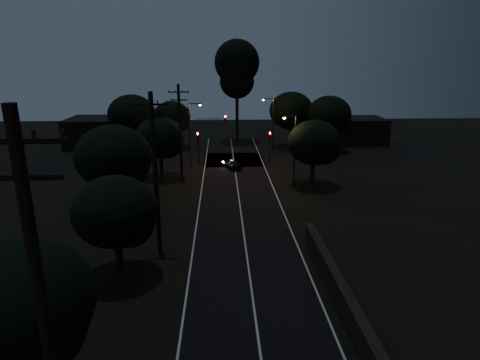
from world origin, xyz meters
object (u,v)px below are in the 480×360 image
utility_pole_far (180,132)px  streetlight_a (191,131)px  streetlight_b (272,123)px  signal_mast (211,130)px  streetlight_c (293,146)px  utility_pole_near (47,339)px  car (232,164)px  signal_right (270,142)px  utility_pole_mid (155,173)px  signal_left (198,142)px  tall_pine (237,69)px

utility_pole_far → streetlight_a: bearing=83.4°
utility_pole_far → streetlight_b: (11.31, 12.00, -0.85)m
signal_mast → streetlight_c: (8.74, -9.99, 0.01)m
utility_pole_near → streetlight_c: 34.17m
car → signal_right: bearing=-174.0°
signal_right → streetlight_a: 10.26m
utility_pole_mid → signal_right: bearing=67.0°
utility_pole_mid → signal_left: utility_pole_mid is taller
signal_right → signal_left: bearing=180.0°
streetlight_c → car: bearing=130.0°
signal_right → tall_pine: bearing=103.5°
signal_right → streetlight_b: 4.45m
signal_right → streetlight_c: size_ratio=0.55×
utility_pole_far → streetlight_a: (0.69, 6.00, -0.85)m
tall_pine → streetlight_c: bearing=-79.1°
signal_right → utility_pole_near: bearing=-104.2°
signal_right → signal_mast: 7.66m
streetlight_c → car: size_ratio=2.30×
tall_pine → signal_left: bearing=-110.5°
signal_right → utility_pole_mid: bearing=-113.0°
utility_pole_mid → streetlight_b: 31.15m
signal_left → streetlight_a: size_ratio=0.51×
utility_pole_far → car: (5.70, 5.32, -4.93)m
car → utility_pole_mid: bearing=53.1°
car → streetlight_a: bearing=-30.3°
utility_pole_far → streetlight_c: size_ratio=1.40×
signal_mast → utility_pole_near: bearing=-94.2°
utility_pole_mid → signal_mast: bearing=83.0°
signal_right → streetlight_b: bearing=80.0°
utility_pole_far → streetlight_c: 12.05m
utility_pole_far → signal_left: size_ratio=2.56×
signal_mast → streetlight_b: bearing=26.0°
tall_pine → signal_mast: size_ratio=2.58×
utility_pole_mid → tall_pine: 41.03m
tall_pine → streetlight_b: 13.72m
car → utility_pole_far: bearing=20.5°
signal_left → streetlight_a: 2.77m
utility_pole_far → tall_pine: size_ratio=0.65×
utility_pole_mid → streetlight_a: (0.69, 23.00, -1.10)m
signal_right → signal_mast: bearing=180.0°
utility_pole_mid → signal_left: 25.19m
utility_pole_far → signal_mast: 8.64m
utility_pole_far → signal_left: 8.53m
utility_pole_mid → streetlight_c: (11.83, 15.00, -1.39)m
utility_pole_mid → signal_mast: (3.09, 24.99, -1.40)m
signal_left → streetlight_b: 10.84m
signal_mast → streetlight_b: (8.22, 4.01, 0.30)m
utility_pole_near → utility_pole_far: utility_pole_near is taller
utility_pole_mid → streetlight_c: size_ratio=1.47×
signal_right → signal_mast: size_ratio=0.66×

